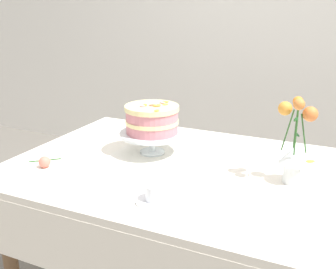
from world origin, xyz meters
TOP-DOWN VIEW (x-y plane):
  - back_wall at (0.00, 1.90)m, footprint 7.00×0.08m
  - dining_table at (0.00, -0.02)m, footprint 1.40×1.00m
  - linen_napkin at (-0.17, 0.08)m, footprint 0.33×0.33m
  - cake_stand at (-0.17, 0.08)m, footprint 0.29×0.29m
  - layer_cake at (-0.17, 0.08)m, footprint 0.24×0.24m
  - flower_vase at (0.44, 0.03)m, footprint 0.14×0.11m
  - teacup at (0.05, -0.33)m, footprint 0.13×0.13m
  - fallen_rose at (-0.50, -0.25)m, footprint 0.13×0.13m
  - loose_petal_0 at (0.48, 0.27)m, footprint 0.05×0.05m
  - loose_petal_1 at (-0.37, 0.25)m, footprint 0.03×0.02m

SIDE VIEW (x-z plane):
  - dining_table at x=0.00m, z-range 0.28..1.02m
  - linen_napkin at x=-0.17m, z-range 0.74..0.74m
  - loose_petal_0 at x=0.48m, z-range 0.74..0.74m
  - loose_petal_1 at x=-0.37m, z-range 0.74..0.75m
  - fallen_rose at x=-0.50m, z-range 0.74..0.79m
  - teacup at x=0.05m, z-range 0.73..0.79m
  - cake_stand at x=-0.17m, z-range 0.77..0.87m
  - flower_vase at x=0.44m, z-range 0.72..1.05m
  - layer_cake at x=-0.17m, z-range 0.84..0.97m
  - back_wall at x=0.00m, z-range 0.00..2.80m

